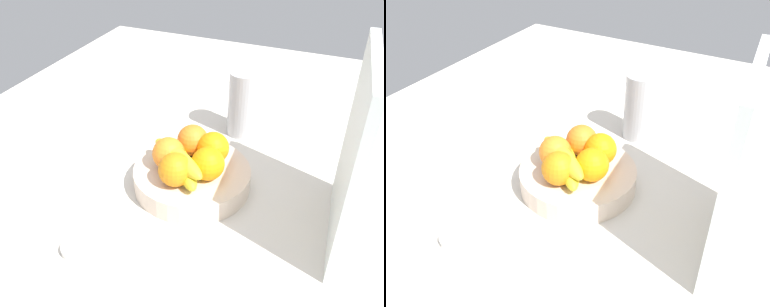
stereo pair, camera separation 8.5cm
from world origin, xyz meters
The scene contains 11 objects.
ground_plane centered at (0.00, 0.00, -1.50)cm, with size 180.00×140.00×3.00cm, color beige.
fruit_bowl centered at (1.24, 2.73, 2.35)cm, with size 25.73×25.73×4.70cm, color beige.
orange_front_left centered at (-3.16, 5.92, 8.27)cm, with size 7.14×7.14×7.14cm, color orange.
orange_front_right centered at (-4.29, 0.60, 8.27)cm, with size 7.14×7.14×7.14cm, color orange.
orange_center centered at (2.59, -2.15, 8.27)cm, with size 7.14×7.14×7.14cm, color orange.
orange_back_left centered at (7.31, 1.57, 8.27)cm, with size 7.14×7.14×7.14cm, color orange.
orange_back_right centered at (2.85, 6.96, 8.27)cm, with size 7.14×7.14×7.14cm, color orange.
banana_bunch centered at (3.87, 1.17, 7.80)cm, with size 15.91×16.47×6.20cm.
cutting_board centered at (3.39, 33.83, 18.00)cm, with size 28.00×1.80×36.00cm, color white.
thermos_tumbler centered at (-24.72, 6.05, 8.68)cm, with size 7.64×7.64×17.35cm, color #AFB1B6.
jar_lid centered at (27.39, -9.33, 0.80)cm, with size 6.17×6.17×1.61cm, color white.
Camera 1 is at (70.12, 31.55, 60.12)cm, focal length 39.83 mm.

